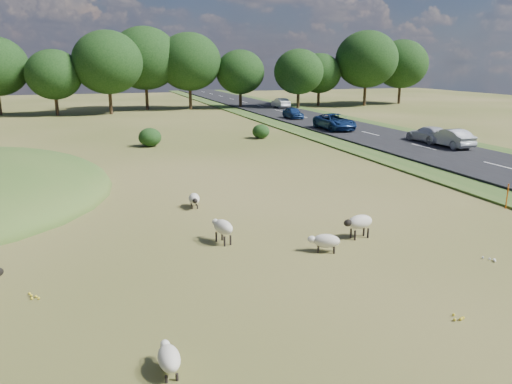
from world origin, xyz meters
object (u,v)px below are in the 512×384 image
at_px(car_4, 335,122).
at_px(car_5, 293,113).
at_px(marker_post, 507,196).
at_px(sheep_5, 223,227).
at_px(car_1, 428,134).
at_px(car_3, 281,103).
at_px(sheep_1, 169,357).
at_px(car_0, 450,138).
at_px(sheep_0, 359,222).
at_px(sheep_4, 325,241).
at_px(sheep_2, 194,199).

distance_m(car_4, car_5, 10.72).
bearing_deg(marker_post, sheep_5, -178.91).
bearing_deg(marker_post, car_1, 63.79).
bearing_deg(marker_post, car_3, 80.69).
xyz_separation_m(sheep_1, car_0, (25.61, 22.36, 0.56)).
height_order(sheep_0, sheep_4, sheep_0).
bearing_deg(sheep_0, car_1, -139.87).
height_order(sheep_5, car_0, car_0).
xyz_separation_m(car_3, car_4, (-3.80, -24.61, 0.07)).
bearing_deg(sheep_1, sheep_2, -14.90).
xyz_separation_m(marker_post, sheep_5, (-13.94, -0.27, 0.05)).
height_order(sheep_0, car_1, car_1).
height_order(car_0, car_3, car_0).
height_order(sheep_0, sheep_1, sheep_0).
relative_size(sheep_5, car_3, 0.31).
bearing_deg(car_1, car_3, -90.00).
relative_size(marker_post, sheep_2, 0.99).
bearing_deg(sheep_0, sheep_5, -19.67).
distance_m(marker_post, sheep_5, 13.95).
distance_m(marker_post, sheep_0, 8.84).
distance_m(sheep_4, car_4, 32.81).
relative_size(sheep_4, car_3, 0.29).
bearing_deg(sheep_0, sheep_4, 18.91).
xyz_separation_m(car_1, car_3, (0.00, 34.21, 0.04)).
bearing_deg(sheep_0, car_0, -144.32).
xyz_separation_m(sheep_1, sheep_5, (3.25, 7.68, 0.24)).
bearing_deg(car_4, car_1, -68.41).
relative_size(sheep_1, sheep_2, 0.93).
relative_size(sheep_2, sheep_4, 0.99).
distance_m(marker_post, car_5, 37.69).
height_order(sheep_5, car_1, car_1).
relative_size(marker_post, sheep_1, 1.07).
distance_m(sheep_4, sheep_5, 3.93).
distance_m(sheep_2, car_5, 37.51).
height_order(car_1, car_5, car_1).
distance_m(marker_post, car_3, 51.98).
relative_size(marker_post, car_4, 0.22).
height_order(sheep_4, car_5, car_5).
bearing_deg(car_1, sheep_2, 28.64).
distance_m(sheep_2, car_4, 28.70).
height_order(sheep_1, car_1, car_1).
xyz_separation_m(sheep_5, car_4, (18.55, 26.95, 0.38)).
height_order(sheep_2, sheep_4, sheep_4).
bearing_deg(car_0, car_1, -90.00).
distance_m(sheep_0, sheep_4, 2.14).
xyz_separation_m(sheep_5, car_5, (18.55, 37.67, 0.25)).
bearing_deg(sheep_5, car_0, -72.79).
height_order(sheep_0, car_0, car_0).
height_order(sheep_0, sheep_5, sheep_0).
bearing_deg(sheep_5, sheep_4, -138.45).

